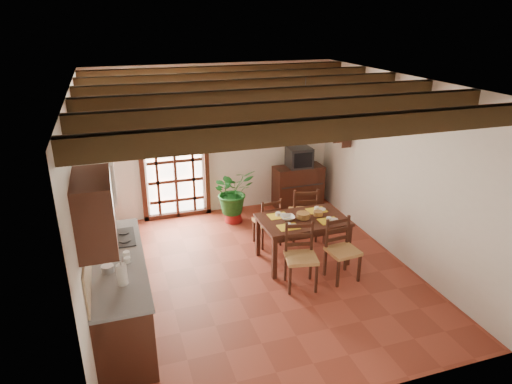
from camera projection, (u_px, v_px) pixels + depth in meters
name	position (u px, v px, depth m)	size (l,w,h in m)	color
ground_plane	(258.00, 274.00, 6.77)	(5.00, 5.00, 0.00)	brown
room_shell	(258.00, 157.00, 6.11)	(4.52, 5.02, 2.81)	silver
ceiling_beams	(258.00, 91.00, 5.79)	(4.50, 4.34, 0.20)	black
french_door	(174.00, 157.00, 8.28)	(1.26, 0.11, 2.32)	white
kitchen_counter	(120.00, 292.00, 5.51)	(0.64, 2.25, 1.38)	#351910
upper_cabinet	(95.00, 212.00, 4.35)	(0.35, 0.80, 0.70)	#351910
range_hood	(98.00, 180.00, 5.50)	(0.38, 0.60, 0.54)	white
counter_items	(115.00, 253.00, 5.41)	(0.50, 1.43, 0.25)	black
dining_table	(303.00, 224.00, 6.95)	(1.32, 0.86, 0.71)	#391B12
chair_near_left	(300.00, 268.00, 6.38)	(0.50, 0.48, 0.93)	tan
chair_near_right	(342.00, 261.00, 6.58)	(0.46, 0.44, 0.90)	tan
chair_far_left	(267.00, 229.00, 7.57)	(0.44, 0.42, 0.84)	tan
chair_far_right	(303.00, 222.00, 7.75)	(0.52, 0.51, 0.95)	tan
table_setting	(303.00, 219.00, 6.92)	(0.95, 0.64, 0.09)	yellow
table_bowl	(288.00, 218.00, 6.87)	(0.22, 0.22, 0.05)	white
sideboard	(298.00, 186.00, 9.05)	(0.96, 0.43, 0.82)	#351910
crt_tv	(299.00, 157.00, 8.82)	(0.46, 0.43, 0.39)	black
fuse_box	(292.00, 117.00, 8.76)	(0.25, 0.03, 0.32)	white
plant_pot	(233.00, 216.00, 8.45)	(0.34, 0.34, 0.20)	maroon
potted_plant	(233.00, 193.00, 8.28)	(1.97, 1.69, 2.19)	#144C19
wall_shelf	(342.00, 138.00, 8.25)	(0.20, 0.42, 0.20)	#351910
shelf_vase	(343.00, 130.00, 8.20)	(0.15, 0.15, 0.15)	#B2BFB2
shelf_flowers	(344.00, 119.00, 8.13)	(0.14, 0.14, 0.36)	yellow
framed_picture	(349.00, 108.00, 8.08)	(0.03, 0.32, 0.32)	brown
pendant_lamp	(304.00, 129.00, 6.50)	(0.36, 0.36, 0.84)	black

